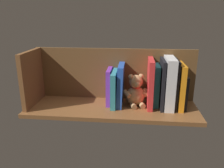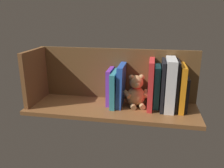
% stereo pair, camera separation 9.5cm
% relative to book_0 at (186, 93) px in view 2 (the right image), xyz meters
% --- Properties ---
extents(ground_plane, '(0.94, 0.31, 0.02)m').
position_rel_book_0_xyz_m(ground_plane, '(0.40, 0.05, -0.10)').
color(ground_plane, brown).
extents(shelf_back_panel, '(0.94, 0.02, 0.31)m').
position_rel_book_0_xyz_m(shelf_back_panel, '(0.40, -0.09, 0.06)').
color(shelf_back_panel, brown).
rests_on(shelf_back_panel, ground_plane).
extents(shelf_side_divider, '(0.02, 0.25, 0.31)m').
position_rel_book_0_xyz_m(shelf_side_divider, '(0.85, 0.05, 0.06)').
color(shelf_side_divider, brown).
rests_on(shelf_side_divider, ground_plane).
extents(book_0, '(0.01, 0.15, 0.18)m').
position_rel_book_0_xyz_m(book_0, '(0.00, 0.00, 0.00)').
color(book_0, black).
rests_on(book_0, ground_plane).
extents(book_1, '(0.03, 0.18, 0.24)m').
position_rel_book_0_xyz_m(book_1, '(0.03, 0.01, 0.03)').
color(book_1, orange).
rests_on(book_1, ground_plane).
extents(book_2, '(0.01, 0.17, 0.27)m').
position_rel_book_0_xyz_m(book_2, '(0.05, 0.01, 0.04)').
color(book_2, black).
rests_on(book_2, ground_plane).
extents(dictionary_thick_white, '(0.05, 0.18, 0.28)m').
position_rel_book_0_xyz_m(dictionary_thick_white, '(0.09, 0.02, 0.05)').
color(dictionary_thick_white, silver).
rests_on(dictionary_thick_white, ground_plane).
extents(book_3, '(0.02, 0.18, 0.27)m').
position_rel_book_0_xyz_m(book_3, '(0.13, 0.01, 0.04)').
color(book_3, black).
rests_on(book_3, ground_plane).
extents(book_4, '(0.03, 0.13, 0.23)m').
position_rel_book_0_xyz_m(book_4, '(0.15, -0.01, 0.02)').
color(book_4, teal).
rests_on(book_4, ground_plane).
extents(book_5, '(0.03, 0.18, 0.27)m').
position_rel_book_0_xyz_m(book_5, '(0.19, 0.01, 0.04)').
color(book_5, red).
rests_on(book_5, ground_plane).
extents(teddy_bear, '(0.14, 0.14, 0.18)m').
position_rel_book_0_xyz_m(teddy_bear, '(0.27, 0.01, -0.01)').
color(teddy_bear, tan).
rests_on(teddy_bear, ground_plane).
extents(book_6, '(0.04, 0.17, 0.23)m').
position_rel_book_0_xyz_m(book_6, '(0.35, 0.01, 0.03)').
color(book_6, blue).
rests_on(book_6, ground_plane).
extents(book_7, '(0.03, 0.18, 0.19)m').
position_rel_book_0_xyz_m(book_7, '(0.39, 0.01, 0.01)').
color(book_7, teal).
rests_on(book_7, ground_plane).
extents(book_8, '(0.02, 0.14, 0.20)m').
position_rel_book_0_xyz_m(book_8, '(0.42, -0.01, 0.01)').
color(book_8, purple).
rests_on(book_8, ground_plane).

